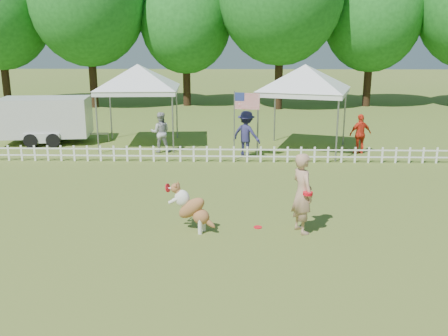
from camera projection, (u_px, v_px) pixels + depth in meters
name	position (u px, v px, depth m)	size (l,w,h in m)	color
ground	(221.00, 234.00, 11.89)	(120.00, 120.00, 0.00)	#496A21
picket_fence	(227.00, 154.00, 18.58)	(22.00, 0.08, 0.60)	white
handler	(302.00, 193.00, 11.79)	(0.71, 0.47, 1.94)	tan
dog	(192.00, 208.00, 11.93)	(1.13, 0.38, 1.17)	brown
frisbee_on_turf	(258.00, 227.00, 12.29)	(0.21, 0.21, 0.02)	red
canopy_tent_left	(139.00, 106.00, 21.11)	(3.25, 3.25, 3.36)	white
canopy_tent_right	(304.00, 109.00, 20.17)	(3.29, 3.29, 3.40)	white
cargo_trailer	(46.00, 120.00, 21.74)	(4.61, 2.03, 2.03)	silver
flag_pole	(234.00, 126.00, 18.67)	(1.00, 0.10, 2.61)	gray
spectator_a	(160.00, 132.00, 20.03)	(0.79, 0.62, 1.63)	#A9A8AE
spectator_b	(246.00, 134.00, 19.22)	(1.16, 0.67, 1.80)	navy
spectator_c	(360.00, 134.00, 19.83)	(0.93, 0.39, 1.58)	red
tree_left	(89.00, 12.00, 31.34)	(7.40, 7.40, 12.00)	#1B601C
tree_center_left	(186.00, 30.00, 32.44)	(6.00, 6.00, 9.80)	#1B601C
tree_center_right	(281.00, 6.00, 30.48)	(7.60, 7.60, 12.60)	#1B601C
tree_right	(372.00, 25.00, 32.06)	(6.20, 6.20, 10.40)	#1B601C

